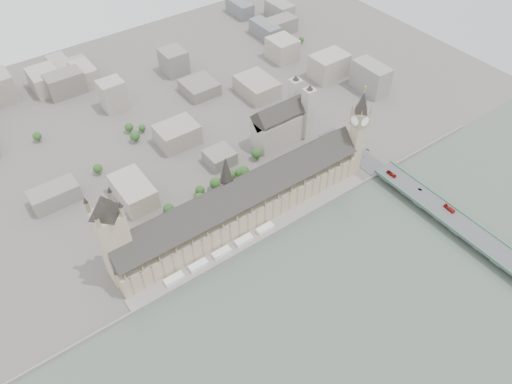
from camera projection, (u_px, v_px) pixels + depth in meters
ground at (252, 231)px, 482.39m from camera, size 900.00×900.00×0.00m
river_thames at (376, 362)px, 387.67m from camera, size 600.00×600.00×0.00m
embankment_wall at (262, 240)px, 472.72m from camera, size 600.00×1.50×3.00m
river_terrace at (257, 235)px, 477.38m from camera, size 270.00×15.00×2.00m
terrace_tents at (222, 252)px, 458.87m from camera, size 118.00×7.00×4.00m
palace_of_westminster at (240, 203)px, 477.69m from camera, size 265.00×40.73×55.44m
elizabeth_tower at (358, 128)px, 503.57m from camera, size 17.00×17.00×107.50m
victoria_tower at (112, 234)px, 407.55m from camera, size 30.00×30.00×100.00m
central_tower at (226, 177)px, 452.32m from camera, size 13.00×13.00×48.00m
westminster_bridge at (436, 209)px, 496.08m from camera, size 25.00×325.00×10.25m
bridge_parapets at (475, 233)px, 466.51m from camera, size 25.00×235.00×1.15m
westminster_abbey at (283, 122)px, 565.49m from camera, size 68.00×36.00×64.00m
city_skyline_inland at (136, 98)px, 609.64m from camera, size 720.00×360.00×38.00m
park_trees at (210, 195)px, 507.37m from camera, size 110.00×30.00×15.00m
red_bus_north at (391, 174)px, 522.84m from camera, size 3.28×11.52×3.17m
red_bus_south at (449, 208)px, 487.35m from camera, size 3.61×12.46×3.43m
car_silver at (420, 189)px, 507.75m from camera, size 2.76×4.26×1.33m
car_approach at (368, 150)px, 552.28m from camera, size 2.83×5.08×1.39m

